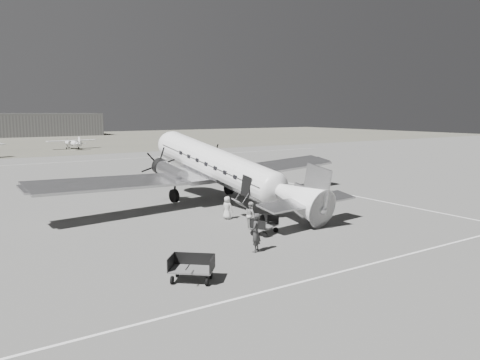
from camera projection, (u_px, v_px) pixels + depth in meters
name	position (u px, v px, depth m)	size (l,w,h in m)	color
ground	(226.00, 210.00, 33.61)	(260.00, 260.00, 0.00)	slate
taxi_line_near	(381.00, 261.00, 22.02)	(60.00, 0.15, 0.01)	white
taxi_line_right	(345.00, 194.00, 40.12)	(0.15, 80.00, 0.01)	white
taxi_line_horizon	(80.00, 161.00, 66.72)	(90.00, 0.15, 0.01)	white
grass_infield	(19.00, 141.00, 112.25)	(260.00, 90.00, 0.01)	#5E5B4F
hangar_main	(24.00, 125.00, 135.17)	(42.00, 14.00, 6.60)	slate
dc3_airliner	(225.00, 171.00, 34.76)	(27.70, 19.22, 5.28)	#BCBCBF
light_plane_right	(73.00, 144.00, 88.71)	(9.30, 7.55, 1.93)	white
baggage_cart_near	(265.00, 226.00, 26.92)	(1.73, 1.22, 0.98)	#5B5B5B
baggage_cart_far	(192.00, 269.00, 19.39)	(1.90, 1.34, 1.07)	#5B5B5B
ground_crew	(256.00, 233.00, 23.44)	(0.72, 0.47, 1.98)	#323232
ramp_agent	(251.00, 215.00, 28.22)	(0.79, 0.62, 1.63)	#ADADAB
passenger	(227.00, 208.00, 30.67)	(0.74, 0.48, 1.51)	silver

